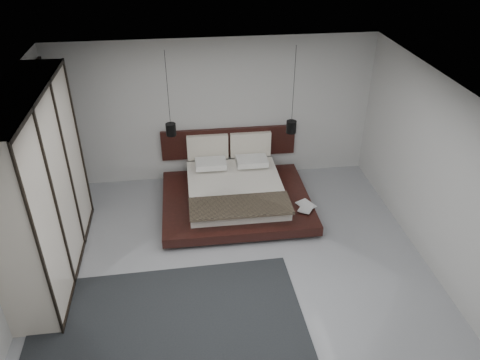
{
  "coord_description": "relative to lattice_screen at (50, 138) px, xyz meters",
  "views": [
    {
      "loc": [
        -0.6,
        -5.25,
        4.91
      ],
      "look_at": [
        0.23,
        1.2,
        0.95
      ],
      "focal_mm": 35.0,
      "sensor_mm": 36.0,
      "label": 1
    }
  ],
  "objects": [
    {
      "name": "floor",
      "position": [
        2.95,
        -2.45,
        -1.3
      ],
      "size": [
        6.0,
        6.0,
        0.0
      ],
      "primitive_type": "plane",
      "color": "gray",
      "rests_on": "ground"
    },
    {
      "name": "ceiling",
      "position": [
        2.95,
        -2.45,
        1.5
      ],
      "size": [
        6.0,
        6.0,
        0.0
      ],
      "primitive_type": "plane",
      "rotation": [
        3.14,
        0.0,
        0.0
      ],
      "color": "white",
      "rests_on": "wall_back"
    },
    {
      "name": "wall_back",
      "position": [
        2.95,
        0.55,
        0.1
      ],
      "size": [
        6.0,
        0.0,
        6.0
      ],
      "primitive_type": "plane",
      "rotation": [
        1.57,
        0.0,
        0.0
      ],
      "color": "#B4B4B2",
      "rests_on": "floor"
    },
    {
      "name": "wall_left",
      "position": [
        -0.05,
        -2.45,
        0.1
      ],
      "size": [
        0.0,
        6.0,
        6.0
      ],
      "primitive_type": "plane",
      "rotation": [
        1.57,
        0.0,
        1.57
      ],
      "color": "#B4B4B2",
      "rests_on": "floor"
    },
    {
      "name": "wall_right",
      "position": [
        5.95,
        -2.45,
        0.1
      ],
      "size": [
        0.0,
        6.0,
        6.0
      ],
      "primitive_type": "plane",
      "rotation": [
        1.57,
        0.0,
        -1.57
      ],
      "color": "#B4B4B2",
      "rests_on": "floor"
    },
    {
      "name": "lattice_screen",
      "position": [
        0.0,
        0.0,
        0.0
      ],
      "size": [
        0.05,
        0.9,
        2.6
      ],
      "primitive_type": "cube",
      "color": "black",
      "rests_on": "floor"
    },
    {
      "name": "bed",
      "position": [
        3.18,
        -0.54,
        -1.02
      ],
      "size": [
        2.63,
        2.33,
        1.05
      ],
      "color": "black",
      "rests_on": "floor"
    },
    {
      "name": "book_lower",
      "position": [
        4.26,
        -1.17,
        -1.04
      ],
      "size": [
        0.36,
        0.39,
        0.03
      ],
      "primitive_type": "imported",
      "rotation": [
        0.0,
        0.0,
        0.47
      ],
      "color": "#99724C",
      "rests_on": "bed"
    },
    {
      "name": "book_upper",
      "position": [
        4.24,
        -1.2,
        -1.01
      ],
      "size": [
        0.34,
        0.36,
        0.02
      ],
      "primitive_type": "imported",
      "rotation": [
        0.0,
        0.0,
        -0.6
      ],
      "color": "#99724C",
      "rests_on": "book_lower"
    },
    {
      "name": "pendant_left",
      "position": [
        2.1,
        -0.14,
        0.1
      ],
      "size": [
        0.18,
        0.18,
        1.51
      ],
      "color": "black",
      "rests_on": "ceiling"
    },
    {
      "name": "pendant_right",
      "position": [
        4.26,
        -0.14,
        0.03
      ],
      "size": [
        0.18,
        0.18,
        1.59
      ],
      "color": "black",
      "rests_on": "ceiling"
    },
    {
      "name": "wardrobe",
      "position": [
        0.25,
        -1.84,
        0.1
      ],
      "size": [
        0.67,
        2.86,
        2.81
      ],
      "color": "beige",
      "rests_on": "floor"
    },
    {
      "name": "rug",
      "position": [
        1.95,
        -3.51,
        -1.29
      ],
      "size": [
        3.71,
        2.69,
        0.02
      ],
      "primitive_type": "cube",
      "rotation": [
        0.0,
        0.0,
        0.02
      ],
      "color": "black",
      "rests_on": "floor"
    }
  ]
}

